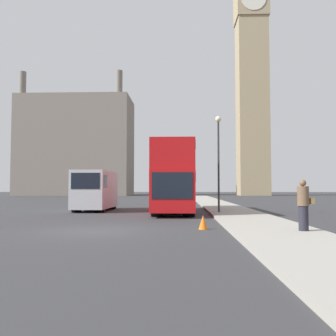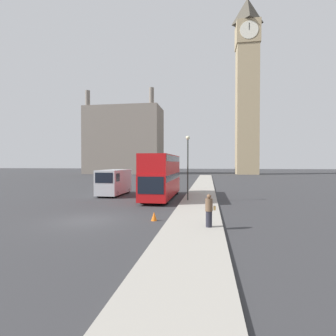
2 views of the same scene
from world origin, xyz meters
name	(u,v)px [view 1 (image 1 of 2)]	position (x,y,z in m)	size (l,w,h in m)	color
ground_plane	(95,231)	(0.00, 0.00, 0.00)	(300.00, 300.00, 0.00)	#333335
sidewalk_strip	(271,229)	(6.60, 0.00, 0.07)	(3.20, 120.00, 0.15)	#9E998E
clock_tower	(252,71)	(19.40, 70.99, 28.47)	(7.16, 7.33, 55.55)	tan
building_block_distant	(77,147)	(-20.81, 70.32, 11.13)	(24.92, 12.37, 27.05)	slate
red_double_decker_bus	(174,176)	(2.80, 10.58, 2.42)	(2.49, 10.15, 4.34)	#B71114
white_van	(95,190)	(-2.87, 12.37, 1.49)	(2.22, 5.77, 2.80)	#B2B7BC
pedestrian	(303,205)	(7.45, -1.13, 1.02)	(0.55, 0.39, 1.74)	#23232D
street_lamp	(218,149)	(5.54, 8.75, 3.99)	(0.36, 0.36, 5.88)	#2D332D
traffic_cone	(203,222)	(4.12, 0.56, 0.28)	(0.36, 0.36, 0.55)	orange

